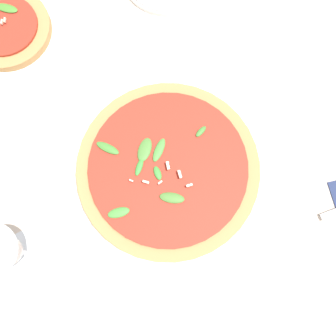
{
  "coord_description": "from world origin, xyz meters",
  "views": [
    {
      "loc": [
        -0.04,
        -0.16,
        0.7
      ],
      "look_at": [
        -0.0,
        -0.01,
        0.03
      ],
      "focal_mm": 42.0,
      "sensor_mm": 36.0,
      "label": 1
    }
  ],
  "objects": [
    {
      "name": "pizza_arugula_main",
      "position": [
        -0.0,
        -0.01,
        0.02
      ],
      "size": [
        0.35,
        0.35,
        0.05
      ],
      "color": "white",
      "rests_on": "ground_plane"
    },
    {
      "name": "wine_glass",
      "position": [
        -0.27,
        -0.08,
        0.11
      ],
      "size": [
        0.08,
        0.08,
        0.15
      ],
      "color": "white",
      "rests_on": "ground_plane"
    },
    {
      "name": "ground_plane",
      "position": [
        0.0,
        0.0,
        0.0
      ],
      "size": [
        6.0,
        6.0,
        0.0
      ],
      "primitive_type": "plane",
      "color": "beige"
    },
    {
      "name": "pizza_personal_side",
      "position": [
        -0.23,
        0.35,
        0.02
      ],
      "size": [
        0.19,
        0.19,
        0.05
      ],
      "color": "white",
      "rests_on": "ground_plane"
    }
  ]
}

